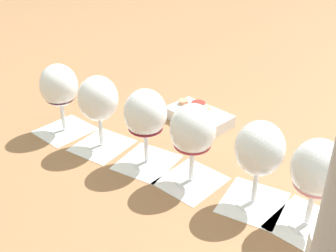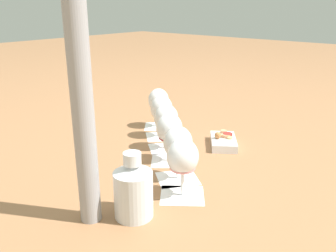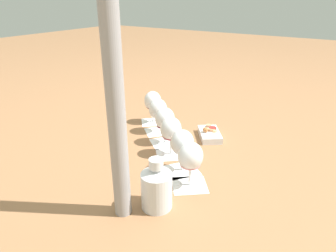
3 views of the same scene
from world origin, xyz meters
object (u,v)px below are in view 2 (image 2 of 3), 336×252
Objects in this scene: wine_glass_4 at (161,110)px; umbrella_pole at (77,36)px; wine_glass_3 at (166,120)px; wine_glass_0 at (183,159)px; snack_dish at (223,141)px; wine_glass_5 at (159,102)px; wine_glass_1 at (178,145)px; wine_glass_2 at (169,130)px; ceramic_vase at (133,189)px.

umbrella_pole reaches higher than wine_glass_4.
wine_glass_0 is at bearing 138.00° from wine_glass_3.
wine_glass_5 is at bearing -0.43° from snack_dish.
snack_dish is at bearing -132.01° from wine_glass_3.
wine_glass_3 is at bearing 47.99° from snack_dish.
wine_glass_1 is 0.33m from snack_dish.
wine_glass_2 is 0.97× the size of ceramic_vase.
ceramic_vase is (-0.31, 0.45, -0.04)m from wine_glass_4.
snack_dish is (-0.14, -0.16, -0.09)m from wine_glass_3.
wine_glass_1 is 0.19× the size of umbrella_pole.
wine_glass_2 is 1.00× the size of wine_glass_5.
wine_glass_2 is 0.23m from wine_glass_4.
wine_glass_5 is 0.33m from snack_dish.
wine_glass_1 is at bearing 138.37° from wine_glass_5.
wine_glass_0 and wine_glass_2 have the same top height.
wine_glass_4 and wine_glass_5 have the same top height.
umbrella_pole reaches higher than wine_glass_0.
wine_glass_3 is 0.24m from wine_glass_5.
ceramic_vase is at bearing 114.77° from wine_glass_2.
wine_glass_2 is 0.11m from wine_glass_3.
wine_glass_2 is at bearing -65.23° from ceramic_vase.
umbrella_pole is at bearing 108.06° from wine_glass_3.
wine_glass_1 and wine_glass_3 have the same top height.
wine_glass_4 is (0.09, -0.08, -0.00)m from wine_glass_3.
ceramic_vase is (-0.04, 0.22, -0.04)m from wine_glass_1.
wine_glass_0 is 0.41m from snack_dish.
wine_glass_4 is 0.12m from wine_glass_5.
wine_glass_4 is (0.17, -0.16, -0.00)m from wine_glass_2.
snack_dish is at bearing -89.51° from umbrella_pole.
snack_dish is (0.04, -0.31, -0.09)m from wine_glass_1.
wine_glass_1 is 0.23m from ceramic_vase.
ceramic_vase reaches higher than wine_glass_4.
wine_glass_3 reaches higher than snack_dish.
wine_glass_0 is 0.41m from umbrella_pole.
snack_dish is (-0.23, -0.08, -0.09)m from wine_glass_4.
wine_glass_4 is at bearing -41.20° from wine_glass_1.
wine_glass_1 and wine_glass_5 have the same top height.
wine_glass_4 is at bearing -55.91° from ceramic_vase.
umbrella_pole is (-0.32, 0.61, 0.32)m from wine_glass_5.
wine_glass_2 is 0.35m from wine_glass_5.
wine_glass_4 is at bearing -41.79° from wine_glass_0.
wine_glass_2 is 1.00× the size of wine_glass_4.
snack_dish is 0.74m from umbrella_pole.
wine_glass_3 is 0.19× the size of umbrella_pole.
umbrella_pole is at bearing 100.32° from wine_glass_2.
wine_glass_0 is 0.57m from wine_glass_5.
wine_glass_2 is 0.26m from snack_dish.
umbrella_pole reaches higher than wine_glass_5.
ceramic_vase is at bearing 124.09° from wine_glass_4.
wine_glass_2 reaches higher than snack_dish.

